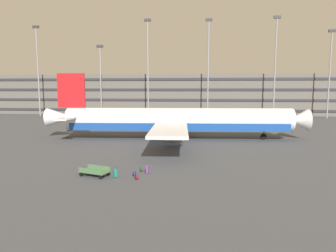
{
  "coord_description": "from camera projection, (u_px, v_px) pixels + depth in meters",
  "views": [
    {
      "loc": [
        4.15,
        -43.02,
        7.68
      ],
      "look_at": [
        0.52,
        -5.1,
        3.0
      ],
      "focal_mm": 32.13,
      "sensor_mm": 36.0,
      "label": 1
    }
  ],
  "objects": [
    {
      "name": "backpack_red",
      "position": [
        134.0,
        174.0,
        26.62
      ],
      "size": [
        0.39,
        0.35,
        0.52
      ],
      "color": "navy",
      "rests_on": "ground_plane"
    },
    {
      "name": "terminal_structure",
      "position": [
        184.0,
        94.0,
        96.41
      ],
      "size": [
        133.87,
        17.2,
        12.09
      ],
      "color": "#605B56",
      "rests_on": "ground_plane"
    },
    {
      "name": "backpack_navy",
      "position": [
        137.0,
        177.0,
        25.67
      ],
      "size": [
        0.33,
        0.36,
        0.5
      ],
      "color": "maroon",
      "rests_on": "ground_plane"
    },
    {
      "name": "light_mast_far_right",
      "position": [
        330.0,
        68.0,
        77.92
      ],
      "size": [
        1.8,
        0.5,
        22.88
      ],
      "color": "gray",
      "rests_on": "ground_plane"
    },
    {
      "name": "light_mast_right",
      "position": [
        275.0,
        61.0,
        79.01
      ],
      "size": [
        1.8,
        0.5,
        26.56
      ],
      "color": "gray",
      "rests_on": "ground_plane"
    },
    {
      "name": "light_mast_center_left",
      "position": [
        148.0,
        62.0,
        82.22
      ],
      "size": [
        1.8,
        0.5,
        26.52
      ],
      "color": "gray",
      "rests_on": "ground_plane"
    },
    {
      "name": "light_mast_far_left",
      "position": [
        38.0,
        65.0,
        85.3
      ],
      "size": [
        1.8,
        0.5,
        25.35
      ],
      "color": "gray",
      "rests_on": "ground_plane"
    },
    {
      "name": "backpack_purple",
      "position": [
        142.0,
        169.0,
        28.15
      ],
      "size": [
        0.28,
        0.33,
        0.48
      ],
      "color": "#264C26",
      "rests_on": "ground_plane"
    },
    {
      "name": "suitcase_silver",
      "position": [
        115.0,
        173.0,
        26.33
      ],
      "size": [
        0.39,
        0.44,
        0.94
      ],
      "color": "#147266",
      "rests_on": "ground_plane"
    },
    {
      "name": "light_mast_center_right",
      "position": [
        208.0,
        62.0,
        80.68
      ],
      "size": [
        1.8,
        0.5,
        26.27
      ],
      "color": "gray",
      "rests_on": "ground_plane"
    },
    {
      "name": "suitcase_scuffed",
      "position": [
        147.0,
        169.0,
        27.47
      ],
      "size": [
        0.22,
        0.41,
        0.9
      ],
      "color": "#72388C",
      "rests_on": "ground_plane"
    },
    {
      "name": "ground_plane",
      "position": [
        168.0,
        142.0,
        43.83
      ],
      "size": [
        600.0,
        600.0,
        0.0
      ],
      "primitive_type": "plane",
      "color": "#424449"
    },
    {
      "name": "airliner",
      "position": [
        176.0,
        121.0,
        46.43
      ],
      "size": [
        40.38,
        32.72,
        10.12
      ],
      "color": "silver",
      "rests_on": "ground_plane"
    },
    {
      "name": "light_mast_left",
      "position": [
        101.0,
        75.0,
        83.91
      ],
      "size": [
        1.8,
        0.5,
        19.81
      ],
      "color": "gray",
      "rests_on": "ground_plane"
    },
    {
      "name": "baggage_cart",
      "position": [
        95.0,
        171.0,
        26.67
      ],
      "size": [
        3.35,
        2.05,
        0.82
      ],
      "color": "#4C724C",
      "rests_on": "ground_plane"
    }
  ]
}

